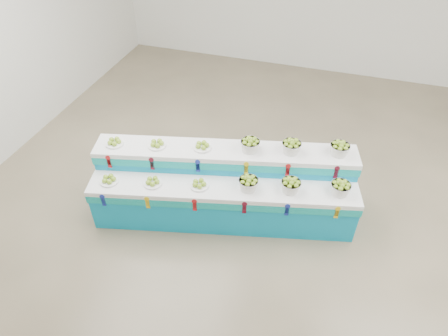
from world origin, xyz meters
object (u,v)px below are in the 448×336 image
at_px(display_stand, 224,187).
at_px(plate_upper_mid, 157,143).
at_px(basket_lower_left, 248,183).
at_px(basket_upper_right, 340,148).

bearing_deg(display_stand, plate_upper_mid, 166.55).
bearing_deg(basket_lower_left, basket_upper_right, 34.14).
relative_size(display_stand, basket_upper_right, 13.91).
distance_m(plate_upper_mid, basket_upper_right, 2.52).
height_order(display_stand, plate_upper_mid, plate_upper_mid).
bearing_deg(display_stand, basket_lower_left, -33.65).
bearing_deg(basket_upper_right, display_stand, -158.19).
relative_size(basket_lower_left, basket_upper_right, 1.00).
bearing_deg(display_stand, basket_upper_right, 8.37).
bearing_deg(basket_lower_left, plate_upper_mid, 174.06).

